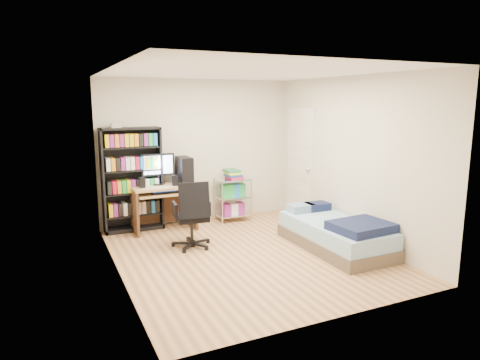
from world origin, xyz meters
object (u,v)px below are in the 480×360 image
computer_desk (168,188)px  media_shelf (132,178)px  bed (336,233)px  office_chair (192,226)px

computer_desk → media_shelf: bearing=164.8°
media_shelf → computer_desk: media_shelf is taller
bed → office_chair: bearing=154.1°
computer_desk → office_chair: computer_desk is taller
media_shelf → office_chair: (0.61, -1.25, -0.56)m
office_chair → media_shelf: bearing=122.2°
media_shelf → bed: media_shelf is taller
media_shelf → office_chair: bearing=-64.0°
computer_desk → bed: (1.93, -2.01, -0.46)m
media_shelf → computer_desk: (0.56, -0.15, -0.19)m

